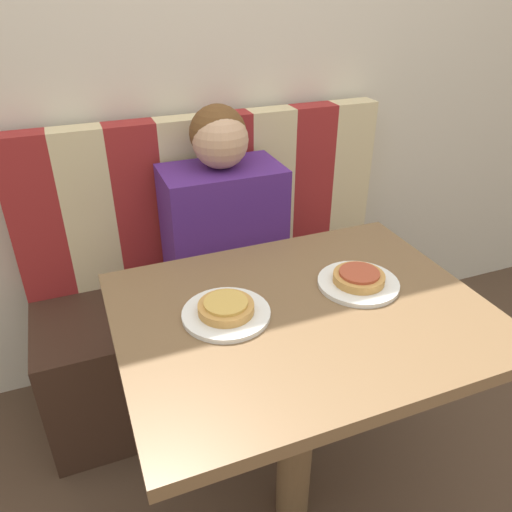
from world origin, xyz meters
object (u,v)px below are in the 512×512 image
(person, at_px, (223,212))
(pizza_left, at_px, (226,307))
(plate_right, at_px, (358,283))
(plate_left, at_px, (226,314))
(pizza_right, at_px, (359,277))

(person, bearing_deg, pizza_left, -107.35)
(plate_right, bearing_deg, plate_left, 180.00)
(plate_left, distance_m, pizza_right, 0.36)
(plate_left, bearing_deg, person, 72.65)
(plate_left, xyz_separation_m, pizza_left, (0.00, 0.00, 0.02))
(plate_left, relative_size, pizza_left, 1.58)
(pizza_left, bearing_deg, plate_right, 0.00)
(person, xyz_separation_m, plate_right, (0.18, -0.57, 0.01))
(person, height_order, plate_left, person)
(pizza_right, bearing_deg, person, 107.35)
(person, bearing_deg, pizza_right, -72.65)
(pizza_left, height_order, pizza_right, same)
(person, distance_m, pizza_right, 0.60)
(plate_left, relative_size, pizza_right, 1.58)
(pizza_right, bearing_deg, pizza_left, 180.00)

